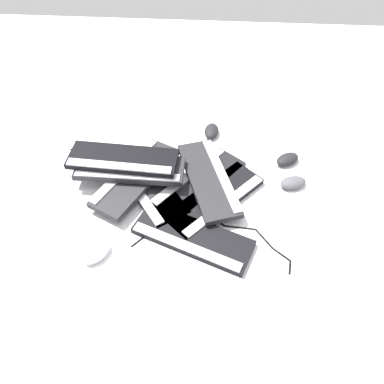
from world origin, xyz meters
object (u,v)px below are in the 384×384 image
object	(u,v)px
keyboard_1	(148,186)
keyboard_3	(215,199)
mouse_3	(293,183)
keyboard_2	(192,237)
mouse_0	(287,159)
keyboard_7	(209,179)
mouse_1	(212,131)
mouse_2	(97,253)
keyboard_4	(136,176)
keyboard_5	(130,169)
keyboard_0	(199,183)
keyboard_6	(123,159)

from	to	relation	value
keyboard_1	keyboard_3	bearing A→B (deg)	-101.16
keyboard_1	mouse_3	distance (m)	0.60
keyboard_2	mouse_0	xyz separation A→B (m)	(0.44, -0.39, 0.01)
keyboard_3	keyboard_7	size ratio (longest dim) A/B	0.92
keyboard_2	mouse_0	size ratio (longest dim) A/B	4.22
mouse_1	mouse_2	xyz separation A→B (m)	(-0.70, 0.38, 0.00)
keyboard_4	mouse_2	distance (m)	0.37
keyboard_4	keyboard_3	bearing A→B (deg)	-103.03
keyboard_1	keyboard_5	size ratio (longest dim) A/B	1.01
mouse_3	keyboard_4	bearing A→B (deg)	-16.32
keyboard_4	mouse_0	xyz separation A→B (m)	(0.17, -0.64, -0.02)
keyboard_5	keyboard_7	world-z (taller)	keyboard_5
keyboard_0	mouse_1	world-z (taller)	mouse_1
keyboard_5	keyboard_6	size ratio (longest dim) A/B	0.99
mouse_2	mouse_0	bearing A→B (deg)	164.02
keyboard_7	keyboard_0	bearing A→B (deg)	91.77
keyboard_3	mouse_0	xyz separation A→B (m)	(0.25, -0.31, 0.01)
keyboard_3	keyboard_5	xyz separation A→B (m)	(0.09, 0.35, 0.06)
keyboard_1	keyboard_5	distance (m)	0.10
keyboard_2	keyboard_5	xyz separation A→B (m)	(0.28, 0.27, 0.06)
keyboard_4	mouse_0	bearing A→B (deg)	-74.90
mouse_3	keyboard_6	bearing A→B (deg)	-19.36
keyboard_4	keyboard_7	size ratio (longest dim) A/B	0.99
keyboard_3	mouse_3	distance (m)	0.34
keyboard_0	mouse_3	size ratio (longest dim) A/B	3.99
mouse_3	keyboard_1	bearing A→B (deg)	-14.05
keyboard_5	mouse_1	distance (m)	0.46
keyboard_0	keyboard_5	bearing A→B (deg)	88.81
keyboard_0	keyboard_2	size ratio (longest dim) A/B	0.95
keyboard_4	mouse_1	xyz separation A→B (m)	(0.34, -0.30, -0.02)
mouse_0	mouse_2	world-z (taller)	same
keyboard_4	keyboard_5	world-z (taller)	keyboard_5
keyboard_0	keyboard_7	world-z (taller)	keyboard_7
keyboard_2	keyboard_4	bearing A→B (deg)	43.65
keyboard_0	keyboard_7	xyz separation A→B (m)	(0.00, -0.04, 0.03)
keyboard_5	mouse_2	world-z (taller)	keyboard_5
keyboard_1	keyboard_7	xyz separation A→B (m)	(0.03, -0.25, 0.03)
keyboard_5	keyboard_7	size ratio (longest dim) A/B	0.95
keyboard_1	keyboard_5	bearing A→B (deg)	65.14
keyboard_1	keyboard_2	xyz separation A→B (m)	(-0.24, -0.20, 0.00)
keyboard_7	mouse_0	xyz separation A→B (m)	(0.16, -0.34, -0.02)
keyboard_0	keyboard_2	world-z (taller)	same
keyboard_0	keyboard_7	distance (m)	0.05
keyboard_5	mouse_2	xyz separation A→B (m)	(-0.37, 0.06, -0.05)
keyboard_3	keyboard_1	bearing A→B (deg)	78.84
keyboard_6	mouse_3	distance (m)	0.71
keyboard_4	mouse_3	distance (m)	0.65
mouse_0	keyboard_3	bearing A→B (deg)	-176.82
mouse_2	keyboard_5	bearing A→B (deg)	-151.21
keyboard_4	mouse_2	world-z (taller)	keyboard_4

